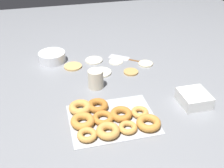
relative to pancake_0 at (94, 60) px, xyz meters
The scene contains 12 objects.
ground_plane 0.26m from the pancake_0, 69.88° to the right, with size 3.00×3.00×0.00m, color gray.
pancake_0 is the anchor object (origin of this frame).
pancake_1 0.16m from the pancake_0, 85.35° to the right, with size 0.12×0.12×0.01m, color silver.
pancake_2 0.33m from the pancake_0, 22.14° to the right, with size 0.09×0.09×0.01m, color beige.
pancake_3 0.15m from the pancake_0, 161.38° to the right, with size 0.11×0.11×0.01m, color tan.
pancake_4 0.14m from the pancake_0, 19.30° to the right, with size 0.09×0.09×0.01m, color beige.
pancake_5 0.28m from the pancake_0, 47.22° to the right, with size 0.09×0.09×0.01m, color tan.
donut_tray 0.61m from the pancake_0, 94.61° to the right, with size 0.40×0.31×0.04m.
batter_bowl 0.27m from the pancake_0, 166.67° to the left, with size 0.17×0.17×0.06m.
container_stack 0.70m from the pancake_0, 54.97° to the right, with size 0.14×0.15×0.06m.
paper_cup 0.31m from the pancake_0, 98.85° to the right, with size 0.08×0.08×0.10m.
spatula 0.20m from the pancake_0, ahead, with size 0.26×0.21×0.01m.
Camera 1 is at (-0.37, -1.35, 0.85)m, focal length 45.00 mm.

